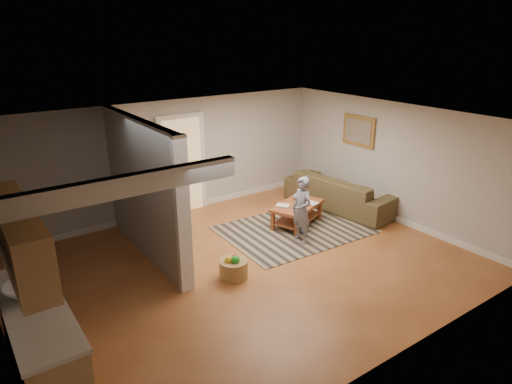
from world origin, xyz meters
TOP-DOWN VIEW (x-y plane):
  - ground at (0.00, 0.00)m, footprint 7.50×7.50m
  - room_shell at (-1.07, 0.43)m, footprint 7.54×6.02m
  - area_rug at (1.66, 0.68)m, footprint 2.97×2.23m
  - sofa at (3.30, 1.03)m, footprint 1.35×2.73m
  - coffee_table at (1.87, 0.87)m, footprint 1.35×1.08m
  - tv_console at (-0.74, 2.19)m, footprint 0.73×1.29m
  - speaker_left at (-1.00, 0.77)m, footprint 0.10×0.10m
  - speaker_right at (-1.00, 1.76)m, footprint 0.11×0.11m
  - toy_basket at (-0.39, -0.20)m, footprint 0.47×0.47m
  - child at (1.41, 0.20)m, footprint 0.33×0.49m
  - toddler at (-0.35, 2.70)m, footprint 0.45×0.35m

SIDE VIEW (x-z plane):
  - ground at x=0.00m, z-range 0.00..0.00m
  - sofa at x=3.30m, z-range -0.38..0.38m
  - child at x=1.41m, z-range -0.65..0.65m
  - toddler at x=-0.35m, z-range -0.45..0.45m
  - area_rug at x=1.66m, z-range 0.00..0.01m
  - toy_basket at x=-0.39m, z-range -0.04..0.39m
  - coffee_table at x=1.87m, z-range 0.01..0.71m
  - speaker_left at x=-1.00m, z-range 0.00..0.88m
  - speaker_right at x=-1.00m, z-range 0.00..0.91m
  - tv_console at x=-0.74m, z-range 0.17..1.22m
  - room_shell at x=-1.07m, z-range 0.20..2.72m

